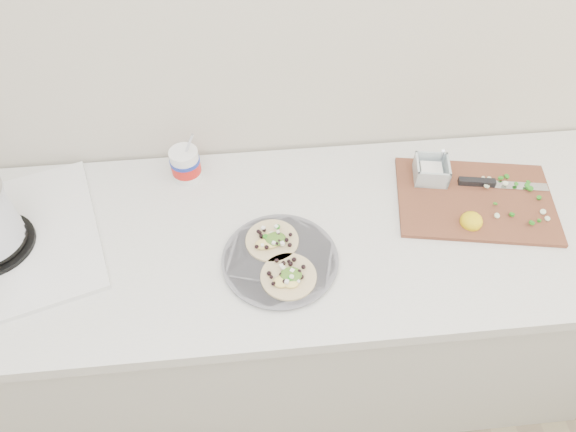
{
  "coord_description": "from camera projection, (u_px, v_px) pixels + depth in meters",
  "views": [
    {
      "loc": [
        0.06,
        0.56,
        1.97
      ],
      "look_at": [
        0.14,
        1.42,
        0.96
      ],
      "focal_mm": 32.0,
      "sensor_mm": 36.0,
      "label": 1
    }
  ],
  "objects": [
    {
      "name": "counter",
      "position": [
        245.0,
        316.0,
        1.71
      ],
      "size": [
        2.44,
        0.66,
        0.9
      ],
      "color": "beige",
      "rests_on": "ground"
    },
    {
      "name": "taco_plate",
      "position": [
        280.0,
        258.0,
        1.3
      ],
      "size": [
        0.3,
        0.3,
        0.04
      ],
      "rotation": [
        0.0,
        0.0,
        0.0
      ],
      "color": "slate",
      "rests_on": "counter"
    },
    {
      "name": "tub",
      "position": [
        186.0,
        162.0,
        1.46
      ],
      "size": [
        0.09,
        0.09,
        0.19
      ],
      "rotation": [
        0.0,
        0.0,
        -0.26
      ],
      "color": "white",
      "rests_on": "counter"
    },
    {
      "name": "cutboard",
      "position": [
        473.0,
        194.0,
        1.44
      ],
      "size": [
        0.48,
        0.37,
        0.07
      ],
      "rotation": [
        0.0,
        0.0,
        -0.18
      ],
      "color": "brown",
      "rests_on": "counter"
    }
  ]
}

